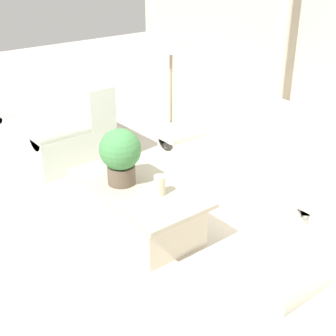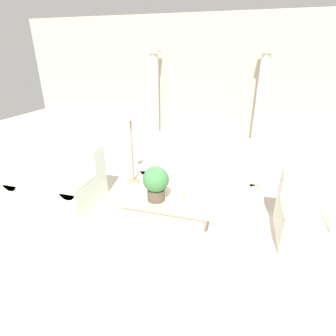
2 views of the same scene
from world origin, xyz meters
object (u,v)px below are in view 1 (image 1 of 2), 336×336
at_px(loveseat, 59,124).
at_px(floor_lamp, 171,48).
at_px(coffee_table, 138,206).
at_px(potted_plant, 120,154).
at_px(sofa_long, 266,165).

bearing_deg(loveseat, floor_lamp, 46.26).
distance_m(coffee_table, potted_plant, 0.51).
xyz_separation_m(loveseat, floor_lamp, (0.93, 0.97, 0.93)).
bearing_deg(loveseat, sofa_long, 25.57).
distance_m(sofa_long, floor_lamp, 1.65).
distance_m(potted_plant, floor_lamp, 1.65).
xyz_separation_m(loveseat, potted_plant, (1.81, -0.29, 0.34)).
bearing_deg(coffee_table, floor_lamp, 130.64).
bearing_deg(floor_lamp, potted_plant, -54.85).
bearing_deg(potted_plant, floor_lamp, 125.15).
height_order(loveseat, floor_lamp, floor_lamp).
height_order(loveseat, potted_plant, potted_plant).
distance_m(coffee_table, floor_lamp, 1.89).
bearing_deg(loveseat, coffee_table, -6.33).
bearing_deg(floor_lamp, sofa_long, 5.14).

